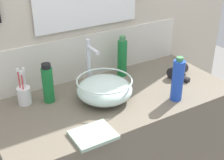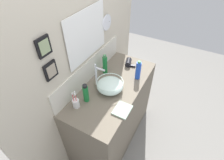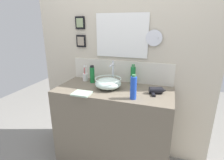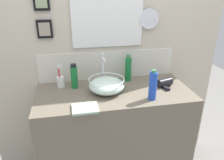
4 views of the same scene
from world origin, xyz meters
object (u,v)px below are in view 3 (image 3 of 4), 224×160
at_px(glass_bowl_sink, 108,83).
at_px(faucet, 113,71).
at_px(hair_drier, 157,91).
at_px(shampoo_bottle, 133,76).
at_px(spray_bottle, 133,88).
at_px(lotion_bottle, 92,74).
at_px(toothbrush_cup, 85,77).
at_px(hand_towel, 82,93).

bearing_deg(glass_bowl_sink, faucet, 90.00).
height_order(hair_drier, shampoo_bottle, shampoo_bottle).
distance_m(faucet, shampoo_bottle, 0.23).
distance_m(glass_bowl_sink, spray_bottle, 0.36).
bearing_deg(glass_bowl_sink, lotion_bottle, 151.23).
bearing_deg(spray_bottle, toothbrush_cup, 151.95).
height_order(hair_drier, lotion_bottle, lotion_bottle).
xyz_separation_m(lotion_bottle, shampoo_bottle, (0.47, 0.06, 0.01)).
height_order(toothbrush_cup, shampoo_bottle, shampoo_bottle).
bearing_deg(shampoo_bottle, spray_bottle, -77.30).
xyz_separation_m(faucet, shampoo_bottle, (0.23, 0.04, -0.04)).
xyz_separation_m(hair_drier, shampoo_bottle, (-0.28, 0.18, 0.08)).
height_order(faucet, lotion_bottle, faucet).
relative_size(faucet, hand_towel, 1.51).
relative_size(hair_drier, toothbrush_cup, 0.93).
distance_m(glass_bowl_sink, hand_towel, 0.31).
distance_m(hair_drier, hand_towel, 0.75).
bearing_deg(lotion_bottle, glass_bowl_sink, -28.77).
bearing_deg(toothbrush_cup, lotion_bottle, -20.16).
distance_m(spray_bottle, shampoo_bottle, 0.39).
bearing_deg(lotion_bottle, spray_bottle, -29.51).
relative_size(glass_bowl_sink, hand_towel, 1.56).
height_order(lotion_bottle, hand_towel, lotion_bottle).
bearing_deg(spray_bottle, glass_bowl_sink, 149.92).
distance_m(glass_bowl_sink, faucet, 0.19).
bearing_deg(toothbrush_cup, hair_drier, -10.35).
height_order(glass_bowl_sink, spray_bottle, spray_bottle).
bearing_deg(toothbrush_cup, glass_bowl_sink, -26.21).
xyz_separation_m(glass_bowl_sink, spray_bottle, (0.31, -0.18, 0.05)).
distance_m(spray_bottle, lotion_bottle, 0.64).
bearing_deg(shampoo_bottle, faucet, -170.97).
relative_size(hair_drier, hand_towel, 1.00).
xyz_separation_m(glass_bowl_sink, faucet, (-0.00, 0.16, 0.10)).
xyz_separation_m(toothbrush_cup, lotion_bottle, (0.11, -0.04, 0.05)).
bearing_deg(spray_bottle, faucet, 132.58).
relative_size(glass_bowl_sink, toothbrush_cup, 1.46).
distance_m(faucet, lotion_bottle, 0.25).
relative_size(faucet, toothbrush_cup, 1.41).
xyz_separation_m(spray_bottle, hand_towel, (-0.50, -0.05, -0.10)).
bearing_deg(faucet, shampoo_bottle, 9.03).
bearing_deg(glass_bowl_sink, hand_towel, -129.43).
bearing_deg(hair_drier, shampoo_bottle, 148.03).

